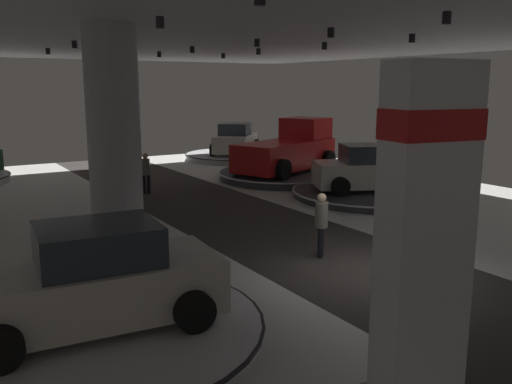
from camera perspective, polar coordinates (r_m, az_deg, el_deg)
ground at (r=12.63m, az=12.05°, el=-8.37°), size 24.00×44.00×0.06m
ceiling_with_spotlights at (r=12.01m, az=13.17°, el=17.60°), size 24.00×44.00×0.39m
column_left at (r=13.09m, az=-14.58°, el=4.68°), size 1.21×1.21×5.50m
brand_sign_pylon at (r=6.95m, az=17.18°, el=-4.88°), size 1.35×0.84×4.43m
display_platform_deep_right at (r=30.99m, az=-2.14°, el=3.80°), size 5.70×5.70×0.34m
display_car_deep_right at (r=30.85m, az=-2.16°, el=5.48°), size 4.09×4.36×1.71m
display_platform_mid_right at (r=20.93m, az=11.92°, el=-0.10°), size 5.91×5.91×0.27m
display_car_mid_right at (r=20.77m, az=11.93°, el=2.29°), size 4.56×3.54×1.71m
display_platform_near_left at (r=9.74m, az=-16.61°, el=-13.70°), size 5.73×5.73×0.22m
display_car_near_left at (r=9.42m, az=-16.72°, el=-8.91°), size 4.36×2.52×1.71m
display_platform_far_right at (r=24.47m, az=3.04°, el=1.83°), size 5.98×5.98×0.34m
pickup_truck_far_right at (r=24.59m, az=3.48°, el=4.43°), size 5.70×4.11×2.30m
visitor_walking_near at (r=21.33m, az=-11.46°, el=2.19°), size 0.32×0.32×1.59m
visitor_walking_far at (r=13.29m, az=6.84°, el=-3.03°), size 0.32×0.32×1.59m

